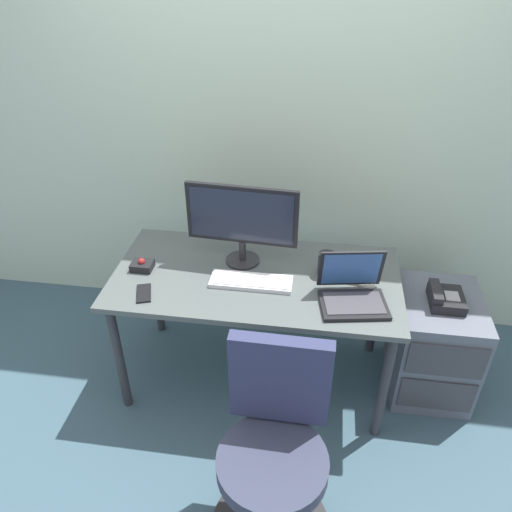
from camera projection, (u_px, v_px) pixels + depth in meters
name	position (u px, v px, depth m)	size (l,w,h in m)	color
ground_plane	(256.00, 374.00, 2.95)	(8.00, 8.00, 0.00)	#37515E
back_wall	(274.00, 102.00, 2.77)	(6.00, 0.10, 2.80)	#B1C4AE
desk	(256.00, 288.00, 2.60)	(1.47, 0.74, 0.72)	#48504F
file_cabinet	(433.00, 344.00, 2.75)	(0.42, 0.53, 0.59)	#535966
desk_phone	(445.00, 298.00, 2.55)	(0.17, 0.20, 0.09)	black
office_chair	(274.00, 458.00, 2.01)	(0.52, 0.52, 0.95)	black
monitor_main	(242.00, 219.00, 2.52)	(0.58, 0.18, 0.44)	#262628
keyboard	(251.00, 281.00, 2.49)	(0.41, 0.14, 0.03)	silver
laptop	(353.00, 291.00, 2.35)	(0.35, 0.32, 0.24)	black
trackball_mouse	(142.00, 265.00, 2.59)	(0.11, 0.09, 0.07)	black
coffee_mug	(327.00, 264.00, 2.53)	(0.10, 0.09, 0.12)	black
paper_notepad	(362.00, 274.00, 2.55)	(0.15, 0.21, 0.01)	white
cell_phone	(144.00, 293.00, 2.42)	(0.07, 0.14, 0.01)	black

